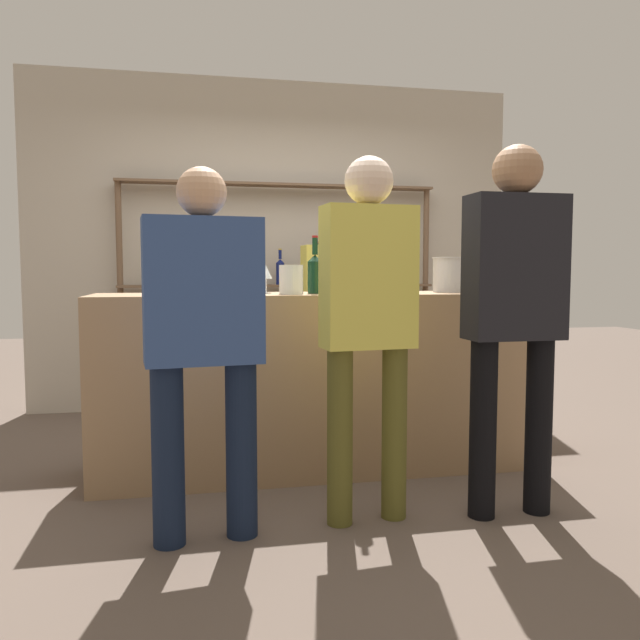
{
  "coord_description": "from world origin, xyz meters",
  "views": [
    {
      "loc": [
        -0.72,
        -3.57,
        1.18
      ],
      "look_at": [
        0.0,
        0.0,
        0.89
      ],
      "focal_mm": 35.0,
      "sensor_mm": 36.0,
      "label": 1
    }
  ],
  "objects_px": {
    "wine_glass": "(266,273)",
    "customer_right": "(514,300)",
    "counter_bottle_1": "(499,269)",
    "counter_bottle_2": "(355,269)",
    "server_behind_counter": "(334,308)",
    "counter_bottle_0": "(315,272)",
    "cork_jar": "(291,280)",
    "customer_center": "(368,308)",
    "ice_bucket": "(451,275)",
    "customer_left": "(204,329)"
  },
  "relations": [
    {
      "from": "counter_bottle_1",
      "to": "customer_center",
      "type": "xyz_separation_m",
      "value": [
        -1.02,
        -0.71,
        -0.19
      ]
    },
    {
      "from": "customer_left",
      "to": "ice_bucket",
      "type": "bearing_deg",
      "value": -65.14
    },
    {
      "from": "counter_bottle_2",
      "to": "cork_jar",
      "type": "distance_m",
      "value": 0.36
    },
    {
      "from": "ice_bucket",
      "to": "cork_jar",
      "type": "xyz_separation_m",
      "value": [
        -1.02,
        -0.15,
        -0.03
      ]
    },
    {
      "from": "counter_bottle_2",
      "to": "customer_center",
      "type": "height_order",
      "value": "customer_center"
    },
    {
      "from": "customer_left",
      "to": "server_behind_counter",
      "type": "distance_m",
      "value": 1.93
    },
    {
      "from": "counter_bottle_2",
      "to": "cork_jar",
      "type": "relative_size",
      "value": 2.25
    },
    {
      "from": "counter_bottle_0",
      "to": "customer_center",
      "type": "distance_m",
      "value": 0.79
    },
    {
      "from": "cork_jar",
      "to": "customer_right",
      "type": "bearing_deg",
      "value": -39.13
    },
    {
      "from": "wine_glass",
      "to": "customer_center",
      "type": "height_order",
      "value": "customer_center"
    },
    {
      "from": "wine_glass",
      "to": "customer_right",
      "type": "distance_m",
      "value": 1.42
    },
    {
      "from": "ice_bucket",
      "to": "customer_center",
      "type": "distance_m",
      "value": 1.16
    },
    {
      "from": "counter_bottle_1",
      "to": "wine_glass",
      "type": "bearing_deg",
      "value": 173.68
    },
    {
      "from": "customer_center",
      "to": "counter_bottle_2",
      "type": "bearing_deg",
      "value": -14.13
    },
    {
      "from": "ice_bucket",
      "to": "customer_left",
      "type": "bearing_deg",
      "value": -148.63
    },
    {
      "from": "counter_bottle_2",
      "to": "wine_glass",
      "type": "height_order",
      "value": "counter_bottle_2"
    },
    {
      "from": "counter_bottle_0",
      "to": "ice_bucket",
      "type": "xyz_separation_m",
      "value": [
        0.87,
        0.09,
        -0.01
      ]
    },
    {
      "from": "ice_bucket",
      "to": "server_behind_counter",
      "type": "relative_size",
      "value": 0.15
    },
    {
      "from": "counter_bottle_2",
      "to": "ice_bucket",
      "type": "xyz_separation_m",
      "value": [
        0.67,
        0.24,
        -0.03
      ]
    },
    {
      "from": "counter_bottle_0",
      "to": "customer_left",
      "type": "bearing_deg",
      "value": -127.7
    },
    {
      "from": "wine_glass",
      "to": "counter_bottle_2",
      "type": "bearing_deg",
      "value": -27.79
    },
    {
      "from": "customer_left",
      "to": "customer_right",
      "type": "xyz_separation_m",
      "value": [
        1.44,
        0.0,
        0.11
      ]
    },
    {
      "from": "counter_bottle_2",
      "to": "customer_center",
      "type": "bearing_deg",
      "value": -99.1
    },
    {
      "from": "customer_left",
      "to": "customer_right",
      "type": "relative_size",
      "value": 0.92
    },
    {
      "from": "customer_center",
      "to": "cork_jar",
      "type": "bearing_deg",
      "value": 14.45
    },
    {
      "from": "server_behind_counter",
      "to": "customer_center",
      "type": "bearing_deg",
      "value": -10.19
    },
    {
      "from": "ice_bucket",
      "to": "wine_glass",
      "type": "bearing_deg",
      "value": 179.52
    },
    {
      "from": "counter_bottle_1",
      "to": "customer_left",
      "type": "xyz_separation_m",
      "value": [
        -1.77,
        -0.78,
        -0.26
      ]
    },
    {
      "from": "counter_bottle_1",
      "to": "server_behind_counter",
      "type": "bearing_deg",
      "value": 132.33
    },
    {
      "from": "wine_glass",
      "to": "cork_jar",
      "type": "height_order",
      "value": "same"
    },
    {
      "from": "cork_jar",
      "to": "customer_left",
      "type": "relative_size",
      "value": 0.1
    },
    {
      "from": "ice_bucket",
      "to": "server_behind_counter",
      "type": "distance_m",
      "value": 0.98
    },
    {
      "from": "counter_bottle_1",
      "to": "counter_bottle_2",
      "type": "xyz_separation_m",
      "value": [
        -0.92,
        -0.09,
        -0.0
      ]
    },
    {
      "from": "wine_glass",
      "to": "ice_bucket",
      "type": "height_order",
      "value": "ice_bucket"
    },
    {
      "from": "customer_center",
      "to": "counter_bottle_0",
      "type": "bearing_deg",
      "value": 2.38
    },
    {
      "from": "counter_bottle_0",
      "to": "customer_right",
      "type": "height_order",
      "value": "customer_right"
    },
    {
      "from": "ice_bucket",
      "to": "customer_left",
      "type": "distance_m",
      "value": 1.79
    },
    {
      "from": "counter_bottle_2",
      "to": "wine_glass",
      "type": "bearing_deg",
      "value": 152.21
    },
    {
      "from": "counter_bottle_2",
      "to": "customer_left",
      "type": "relative_size",
      "value": 0.23
    },
    {
      "from": "cork_jar",
      "to": "customer_center",
      "type": "bearing_deg",
      "value": -70.52
    },
    {
      "from": "counter_bottle_2",
      "to": "customer_right",
      "type": "relative_size",
      "value": 0.21
    },
    {
      "from": "customer_center",
      "to": "ice_bucket",
      "type": "bearing_deg",
      "value": -47.01
    },
    {
      "from": "cork_jar",
      "to": "customer_center",
      "type": "relative_size",
      "value": 0.1
    },
    {
      "from": "counter_bottle_1",
      "to": "customer_left",
      "type": "height_order",
      "value": "customer_left"
    },
    {
      "from": "counter_bottle_0",
      "to": "customer_left",
      "type": "relative_size",
      "value": 0.21
    },
    {
      "from": "server_behind_counter",
      "to": "counter_bottle_0",
      "type": "bearing_deg",
      "value": -22.81
    },
    {
      "from": "wine_glass",
      "to": "server_behind_counter",
      "type": "bearing_deg",
      "value": 52.26
    },
    {
      "from": "customer_center",
      "to": "customer_right",
      "type": "xyz_separation_m",
      "value": [
        0.7,
        -0.06,
        0.03
      ]
    },
    {
      "from": "customer_right",
      "to": "wine_glass",
      "type": "bearing_deg",
      "value": 48.6
    },
    {
      "from": "server_behind_counter",
      "to": "counter_bottle_1",
      "type": "bearing_deg",
      "value": 39.29
    }
  ]
}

